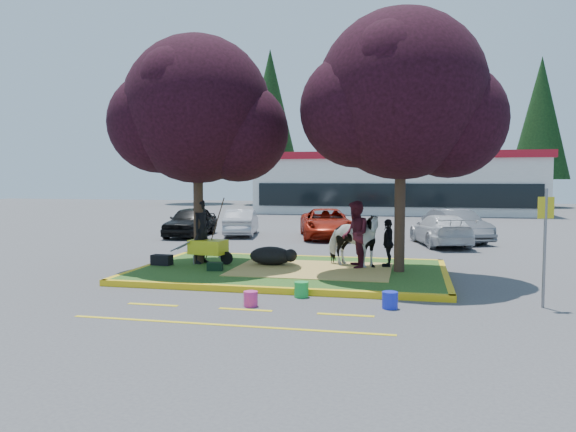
% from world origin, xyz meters
% --- Properties ---
extents(ground, '(90.00, 90.00, 0.00)m').
position_xyz_m(ground, '(0.00, 0.00, 0.00)').
color(ground, '#424244').
rests_on(ground, ground).
extents(median_island, '(8.00, 5.00, 0.15)m').
position_xyz_m(median_island, '(0.00, 0.00, 0.07)').
color(median_island, '#204B17').
rests_on(median_island, ground).
extents(curb_near, '(8.30, 0.16, 0.15)m').
position_xyz_m(curb_near, '(0.00, -2.58, 0.07)').
color(curb_near, yellow).
rests_on(curb_near, ground).
extents(curb_far, '(8.30, 0.16, 0.15)m').
position_xyz_m(curb_far, '(0.00, 2.58, 0.07)').
color(curb_far, yellow).
rests_on(curb_far, ground).
extents(curb_left, '(0.16, 5.30, 0.15)m').
position_xyz_m(curb_left, '(-4.08, 0.00, 0.07)').
color(curb_left, yellow).
rests_on(curb_left, ground).
extents(curb_right, '(0.16, 5.30, 0.15)m').
position_xyz_m(curb_right, '(4.08, 0.00, 0.07)').
color(curb_right, yellow).
rests_on(curb_right, ground).
extents(straw_bedding, '(4.20, 3.00, 0.01)m').
position_xyz_m(straw_bedding, '(0.60, 0.00, 0.15)').
color(straw_bedding, tan).
rests_on(straw_bedding, median_island).
extents(tree_purple_left, '(5.06, 4.20, 6.51)m').
position_xyz_m(tree_purple_left, '(-2.78, 0.38, 4.36)').
color(tree_purple_left, black).
rests_on(tree_purple_left, median_island).
extents(tree_purple_right, '(5.30, 4.40, 6.82)m').
position_xyz_m(tree_purple_right, '(2.92, 0.18, 4.56)').
color(tree_purple_right, black).
rests_on(tree_purple_right, median_island).
extents(fire_lane_stripe_a, '(1.10, 0.12, 0.01)m').
position_xyz_m(fire_lane_stripe_a, '(-2.00, -4.20, 0.00)').
color(fire_lane_stripe_a, yellow).
rests_on(fire_lane_stripe_a, ground).
extents(fire_lane_stripe_b, '(1.10, 0.12, 0.01)m').
position_xyz_m(fire_lane_stripe_b, '(0.00, -4.20, 0.00)').
color(fire_lane_stripe_b, yellow).
rests_on(fire_lane_stripe_b, ground).
extents(fire_lane_stripe_c, '(1.10, 0.12, 0.01)m').
position_xyz_m(fire_lane_stripe_c, '(2.00, -4.20, 0.00)').
color(fire_lane_stripe_c, yellow).
rests_on(fire_lane_stripe_c, ground).
extents(fire_lane_long, '(6.00, 0.10, 0.01)m').
position_xyz_m(fire_lane_long, '(0.00, -5.40, 0.00)').
color(fire_lane_long, yellow).
rests_on(fire_lane_long, ground).
extents(retail_building, '(20.40, 8.40, 4.40)m').
position_xyz_m(retail_building, '(2.00, 27.98, 2.25)').
color(retail_building, silver).
rests_on(retail_building, ground).
extents(treeline, '(46.58, 7.80, 14.63)m').
position_xyz_m(treeline, '(1.23, 37.61, 7.73)').
color(treeline, black).
rests_on(treeline, ground).
extents(cow, '(1.95, 1.48, 1.50)m').
position_xyz_m(cow, '(1.62, 0.67, 0.90)').
color(cow, silver).
rests_on(cow, median_island).
extents(calf, '(1.37, 1.03, 0.53)m').
position_xyz_m(calf, '(-0.67, 0.49, 0.41)').
color(calf, black).
rests_on(calf, median_island).
extents(handler, '(0.61, 0.77, 1.86)m').
position_xyz_m(handler, '(-2.72, 0.43, 1.08)').
color(handler, black).
rests_on(handler, median_island).
extents(visitor_a, '(0.86, 1.02, 1.84)m').
position_xyz_m(visitor_a, '(1.71, 0.55, 1.07)').
color(visitor_a, '#481421').
rests_on(visitor_a, median_island).
extents(visitor_b, '(0.35, 0.79, 1.34)m').
position_xyz_m(visitor_b, '(2.58, 0.88, 0.82)').
color(visitor_b, black).
rests_on(visitor_b, median_island).
extents(wheelbarrow, '(1.84, 0.78, 0.69)m').
position_xyz_m(wheelbarrow, '(-2.48, 0.34, 0.63)').
color(wheelbarrow, black).
rests_on(wheelbarrow, median_island).
extents(gear_bag_dark, '(0.59, 0.35, 0.29)m').
position_xyz_m(gear_bag_dark, '(-3.70, -0.15, 0.29)').
color(gear_bag_dark, black).
rests_on(gear_bag_dark, median_island).
extents(gear_bag_green, '(0.45, 0.32, 0.22)m').
position_xyz_m(gear_bag_green, '(-1.91, -0.72, 0.26)').
color(gear_bag_green, black).
rests_on(gear_bag_green, median_island).
extents(sign_post, '(0.33, 0.14, 2.42)m').
position_xyz_m(sign_post, '(5.84, -2.70, 1.48)').
color(sign_post, slate).
rests_on(sign_post, ground).
extents(bucket_green, '(0.41, 0.41, 0.34)m').
position_xyz_m(bucket_green, '(0.86, -2.80, 0.17)').
color(bucket_green, green).
rests_on(bucket_green, ground).
extents(bucket_pink, '(0.39, 0.39, 0.31)m').
position_xyz_m(bucket_pink, '(0.02, -3.89, 0.16)').
color(bucket_pink, '#D02E85').
rests_on(bucket_pink, ground).
extents(bucket_blue, '(0.33, 0.33, 0.34)m').
position_xyz_m(bucket_blue, '(2.81, -3.46, 0.17)').
color(bucket_blue, '#1B29D8').
rests_on(bucket_blue, ground).
extents(car_black, '(1.72, 3.93, 1.32)m').
position_xyz_m(car_black, '(-6.43, 8.58, 0.66)').
color(car_black, black).
rests_on(car_black, ground).
extents(car_silver, '(1.91, 3.77, 1.19)m').
position_xyz_m(car_silver, '(-4.32, 9.44, 0.59)').
color(car_silver, '#AAACB2').
rests_on(car_silver, ground).
extents(car_red, '(3.12, 4.93, 1.27)m').
position_xyz_m(car_red, '(-0.41, 9.23, 0.63)').
color(car_red, '#A21E0D').
rests_on(car_red, ground).
extents(car_white, '(2.58, 4.38, 1.19)m').
position_xyz_m(car_white, '(4.30, 7.61, 0.60)').
color(car_white, silver).
rests_on(car_white, ground).
extents(car_grey, '(2.82, 4.17, 1.30)m').
position_xyz_m(car_grey, '(5.00, 9.09, 0.65)').
color(car_grey, '#5B5E63').
rests_on(car_grey, ground).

